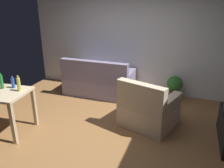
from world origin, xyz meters
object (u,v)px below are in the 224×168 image
at_px(bottle_squat, 19,84).
at_px(potted_plant, 175,86).
at_px(couch, 98,82).
at_px(bottle_blue, 13,83).
at_px(bottle_green, 1,82).
at_px(armchair, 148,110).

bearing_deg(bottle_squat, potted_plant, 43.31).
bearing_deg(couch, bottle_blue, 66.20).
bearing_deg(bottle_squat, couch, 72.29).
height_order(potted_plant, bottle_green, bottle_green).
height_order(couch, bottle_squat, bottle_squat).
bearing_deg(armchair, couch, -19.15).
relative_size(armchair, bottle_squat, 4.03).
bearing_deg(bottle_blue, bottle_squat, -22.63).
xyz_separation_m(bottle_green, bottle_squat, (0.36, 0.01, -0.00)).
xyz_separation_m(potted_plant, bottle_green, (-2.78, -2.28, 0.56)).
bearing_deg(bottle_green, couch, 63.32).
bearing_deg(armchair, bottle_blue, 37.29).
bearing_deg(bottle_blue, bottle_green, -150.22).
distance_m(potted_plant, armchair, 1.42).
bearing_deg(bottle_squat, armchair, 23.69).
distance_m(couch, bottle_green, 2.28).
height_order(potted_plant, bottle_blue, bottle_blue).
height_order(bottle_green, bottle_squat, bottle_green).
distance_m(bottle_green, bottle_blue, 0.19).
distance_m(armchair, bottle_green, 2.65).
relative_size(potted_plant, bottle_squat, 2.07).
height_order(potted_plant, bottle_squat, bottle_squat).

